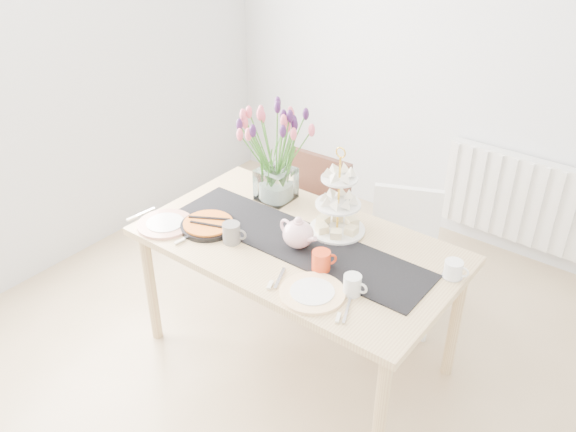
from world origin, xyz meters
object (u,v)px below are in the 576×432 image
Objects in this scene: chair_brown at (309,216)px; teapot at (298,234)px; tulip_vase at (275,138)px; tart_tin at (208,225)px; dining_table at (298,255)px; mug_orange at (321,261)px; cream_jug at (453,269)px; cake_stand at (338,211)px; mug_white at (352,285)px; plate_left at (165,224)px; chair_white at (402,247)px; plate_right at (312,293)px; radiator at (533,203)px; mug_grey at (231,233)px.

teapot is at bearing -60.35° from chair_brown.
tart_tin is (-0.09, -0.46, -0.35)m from tulip_vase.
mug_orange is at bearing -28.98° from dining_table.
cream_jug is at bearing -22.79° from mug_orange.
cake_stand is (0.10, 0.20, 0.20)m from dining_table.
mug_white is 1.09m from plate_left.
chair_white is at bearing 33.10° from mug_orange.
plate_right is (0.20, -0.50, -0.11)m from cake_stand.
plate_right reaches higher than radiator.
plate_right is (-0.38, -1.96, 0.31)m from radiator.
radiator is at bearing 79.71° from teapot.
cake_stand reaches higher than cream_jug.
chair_brown reaches higher than dining_table.
teapot is (-0.07, -0.24, -0.04)m from cake_stand.
mug_white is 0.22m from mug_orange.
tulip_vase reaches higher than plate_left.
mug_grey is at bearing 170.39° from plate_right.
mug_grey is 0.57m from plate_right.
plate_right is at bearing -40.99° from tulip_vase.
radiator is 1.63m from cake_stand.
chair_white is 0.84m from teapot.
dining_table is at bearing 151.19° from mug_white.
mug_orange is at bearing -11.75° from mug_grey.
plate_right is at bearing 0.00° from plate_left.
radiator is at bearing 55.93° from plate_left.
mug_orange reaches higher than tart_tin.
radiator is 1.51m from cream_jug.
teapot is at bearing 100.37° from mug_orange.
mug_grey is at bearing 133.15° from mug_orange.
teapot is 0.50m from tart_tin.
tulip_vase is at bearing 63.68° from plate_left.
radiator is at bearing 20.39° from mug_orange.
cake_stand is at bearing 33.59° from plate_left.
mug_white is (0.43, -0.18, 0.12)m from dining_table.
cake_stand is 0.90m from plate_left.
dining_table is 0.49m from mug_white.
chair_white is at bearing 130.94° from cream_jug.
tart_tin reaches higher than plate_left.
mug_grey is at bearing -85.70° from chair_brown.
cream_jug is (0.49, -0.49, 0.34)m from chair_white.
teapot is 0.38m from plate_right.
plate_left reaches higher than radiator.
mug_orange reaches higher than chair_white.
cake_stand reaches higher than plate_right.
plate_right is (-0.14, -0.11, -0.04)m from mug_white.
mug_orange is at bearing -68.71° from cake_stand.
teapot is at bearing -110.98° from radiator.
tart_tin is 0.19m from mug_grey.
radiator is 4.06× the size of plate_right.
cake_stand is 0.55m from plate_right.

